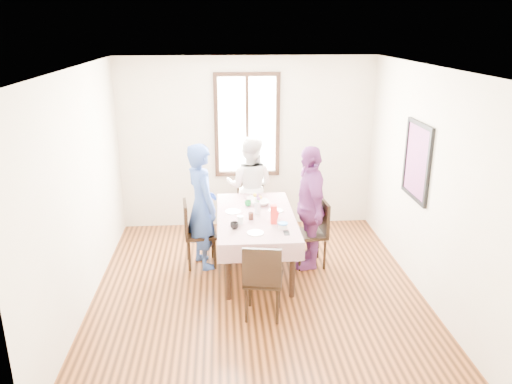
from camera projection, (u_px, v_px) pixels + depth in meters
ground at (258, 291)px, 6.20m from camera, size 4.50×4.50×0.00m
back_wall at (247, 144)px, 7.90m from camera, size 4.00×0.00×4.00m
right_wall at (427, 184)px, 5.91m from camera, size 0.00×4.50×4.50m
window_frame at (247, 125)px, 7.78m from camera, size 1.02×0.06×1.62m
window_pane at (247, 125)px, 7.79m from camera, size 0.90×0.02×1.50m
art_poster at (417, 161)px, 6.12m from camera, size 0.04×0.76×0.96m
dining_table at (256, 242)px, 6.69m from camera, size 0.88×1.70×0.75m
tablecloth at (256, 216)px, 6.57m from camera, size 1.00×1.82×0.01m
chair_left at (201, 234)px, 6.77m from camera, size 0.46×0.46×0.91m
chair_right at (310, 234)px, 6.77m from camera, size 0.45×0.45×0.91m
chair_far at (250, 207)px, 7.77m from camera, size 0.45×0.45×0.91m
chair_near at (263, 279)px, 5.56m from camera, size 0.48×0.48×0.91m
person_left at (201, 206)px, 6.64m from camera, size 0.62×0.73×1.70m
person_far at (250, 187)px, 7.65m from camera, size 0.89×0.77×1.55m
person_right at (309, 207)px, 6.64m from camera, size 0.47×1.00×1.67m
mug_black at (234, 226)px, 6.12m from camera, size 0.12×0.12×0.08m
mug_flag at (276, 215)px, 6.45m from camera, size 0.13×0.13×0.09m
mug_green at (248, 203)px, 6.90m from camera, size 0.13×0.13×0.07m
serving_bowl at (260, 203)px, 6.93m from camera, size 0.27×0.27×0.06m
juice_carton at (274, 214)px, 6.26m from camera, size 0.08×0.08×0.24m
butter_tub at (283, 226)px, 6.14m from camera, size 0.11×0.11×0.06m
jam_jar at (251, 216)px, 6.41m from camera, size 0.07×0.07×0.09m
drinking_glass at (240, 220)px, 6.27m from camera, size 0.07×0.07×0.10m
smartphone at (287, 233)px, 6.00m from camera, size 0.07×0.14×0.01m
flower_vase at (257, 208)px, 6.61m from camera, size 0.08×0.08×0.16m
plate_left at (233, 212)px, 6.67m from camera, size 0.20×0.20×0.01m
plate_right at (276, 211)px, 6.71m from camera, size 0.20×0.20×0.01m
plate_far at (254, 198)px, 7.21m from camera, size 0.20×0.20×0.01m
plate_near at (255, 233)px, 5.99m from camera, size 0.20×0.20×0.01m
butter_lid at (283, 223)px, 6.13m from camera, size 0.12×0.12×0.01m
flower_bunch at (257, 198)px, 6.57m from camera, size 0.09×0.09×0.10m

